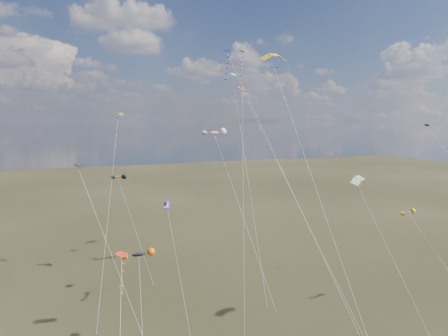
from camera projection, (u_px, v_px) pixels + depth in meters
name	position (u px, v px, depth m)	size (l,w,h in m)	color
diamond_black_high	(242.00, 82.00, 66.17)	(10.55, 23.32, 37.16)	black
diamond_navy_tall	(236.00, 84.00, 58.08)	(3.43, 32.58, 36.03)	#0C1145
diamond_black_mid	(99.00, 222.00, 41.88)	(6.85, 12.32, 20.68)	black
diamond_red_low	(122.00, 280.00, 37.90)	(2.61, 9.85, 12.88)	red
diamond_navy_right	(432.00, 152.00, 61.10)	(6.47, 18.38, 24.84)	#0E0B48
diamond_orange_center	(275.00, 156.00, 49.06)	(7.30, 20.59, 29.83)	#E64817
parafoil_yellow	(274.00, 56.00, 40.95)	(2.90, 21.34, 32.76)	gold
parafoil_blue_white	(233.00, 76.00, 73.67)	(6.32, 24.43, 34.47)	#1254AC
parafoil_striped	(360.00, 178.00, 47.55)	(4.45, 11.94, 19.31)	#FFF622
parafoil_tricolor	(118.00, 115.00, 64.87)	(7.04, 21.41, 27.10)	#E2A80B
novelty_black_orange	(139.00, 255.00, 43.48)	(3.16, 9.63, 11.36)	black
novelty_orange_black	(118.00, 178.00, 65.56)	(5.27, 9.28, 16.63)	orange
novelty_white_purple	(167.00, 206.00, 53.62)	(1.29, 10.58, 14.43)	silver
novelty_redwhite_stripe	(215.00, 133.00, 66.71)	(3.59, 19.74, 24.10)	red
novelty_blue_yellow	(409.00, 213.00, 53.89)	(5.42, 9.71, 13.44)	#1544A8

